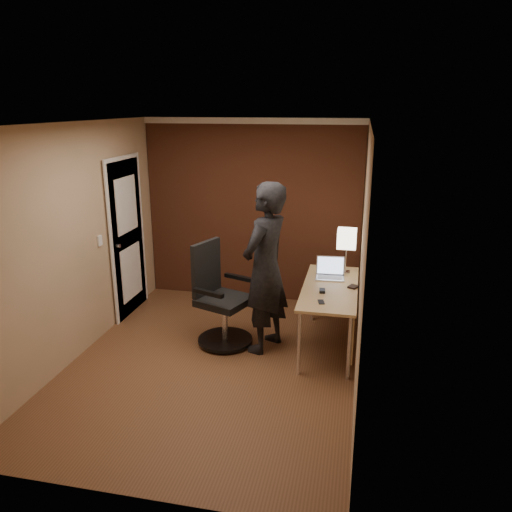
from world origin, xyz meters
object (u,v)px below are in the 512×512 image
desk (336,298)px  person (265,268)px  office_chair (219,301)px  phone (321,302)px  desk_lamp (347,239)px  laptop (330,272)px  mouse (322,291)px  wallet (353,287)px

desk → person: (-0.77, -0.18, 0.35)m
desk → office_chair: (-1.31, -0.15, -0.09)m
desk → phone: phone is taller
office_chair → desk_lamp: bearing=25.9°
laptop → mouse: bearing=-95.4°
desk → mouse: size_ratio=15.00×
desk_lamp → wallet: bearing=-77.9°
mouse → person: 0.66m
laptop → wallet: bearing=-48.2°
phone → wallet: size_ratio=1.05×
desk_lamp → wallet: desk_lamp is taller
person → desk_lamp: bearing=150.0°
desk → wallet: size_ratio=13.64×
desk → office_chair: 1.33m
desk → laptop: size_ratio=4.37×
laptop → phone: 0.81m
laptop → person: size_ratio=0.18×
desk → wallet: bearing=5.0°
person → office_chair: bearing=-72.3°
laptop → office_chair: office_chair is taller
phone → wallet: (0.31, 0.50, 0.01)m
laptop → person: (-0.68, -0.50, 0.16)m
desk_lamp → person: (-0.84, -0.70, -0.20)m
desk_lamp → laptop: 0.44m
laptop → mouse: 0.52m
desk_lamp → office_chair: 1.66m
phone → wallet: 0.59m
phone → office_chair: 1.25m
wallet → mouse: bearing=-147.1°
mouse → phone: mouse is taller
desk_lamp → person: 1.11m
mouse → office_chair: office_chair is taller
phone → wallet: wallet is taller
person → desk: bearing=123.3°
desk → wallet: wallet is taller
phone → person: (-0.64, 0.31, 0.22)m
mouse → wallet: (0.32, 0.21, -0.01)m
desk → phone: (-0.13, -0.48, 0.13)m
person → mouse: bearing=108.9°
wallet → office_chair: (-1.49, -0.17, -0.23)m
mouse → desk: bearing=48.4°
desk_lamp → mouse: 0.85m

